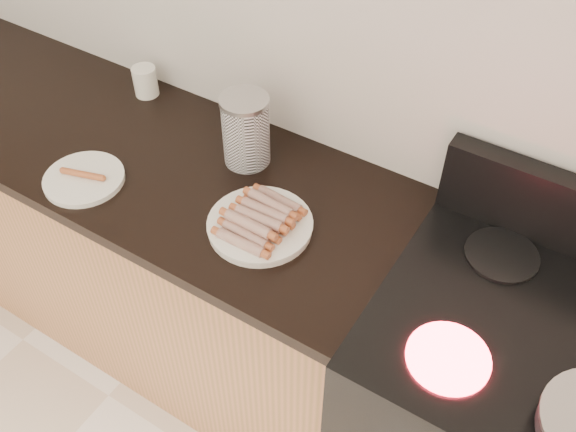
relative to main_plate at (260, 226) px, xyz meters
The scene contains 11 objects.
wall_back 0.55m from the main_plate, 98.09° to the left, with size 4.00×0.04×2.60m, color silver.
cabinet_base 0.90m from the main_plate, behind, with size 2.20×0.59×0.86m, color #B4744B.
counter_slab 0.76m from the main_plate, behind, with size 2.20×0.62×0.04m, color black.
burner_near_left 0.57m from the main_plate, 11.46° to the right, with size 0.18×0.18×0.01m, color #FF1E2D.
burner_far_left 0.60m from the main_plate, 22.26° to the left, with size 0.18×0.18×0.01m, color black.
main_plate is the anchor object (origin of this frame).
side_plate 0.52m from the main_plate, 168.11° to the right, with size 0.22×0.22×0.02m, color white.
hotdog_pile 0.03m from the main_plate, 86.42° to the left, with size 0.13×0.21×0.05m.
plain_sausages 0.52m from the main_plate, 168.11° to the right, with size 0.12×0.05×0.02m.
canister 0.29m from the main_plate, 131.40° to the left, with size 0.14×0.14×0.21m.
mug 0.71m from the main_plate, 154.67° to the left, with size 0.08×0.08×0.09m, color white.
Camera 1 is at (0.71, 0.70, 2.09)m, focal length 40.00 mm.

